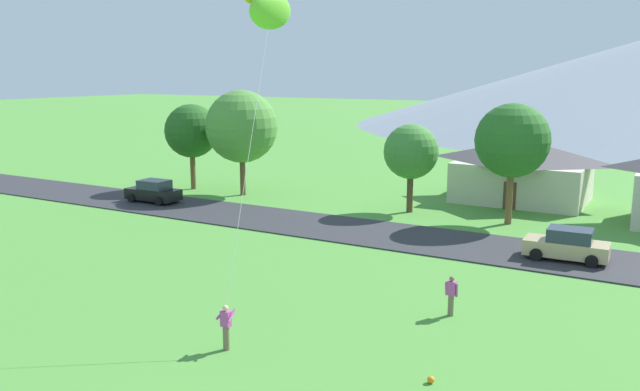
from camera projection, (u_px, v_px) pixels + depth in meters
road_strip at (469, 246)px, 36.86m from camera, size 160.00×6.23×0.08m
house_left_center at (523, 169)px, 49.45m from camera, size 10.14×7.97×4.71m
tree_near_left at (512, 141)px, 41.30m from camera, size 4.76×4.76×7.85m
tree_center at (242, 127)px, 51.18m from camera, size 5.74×5.74×8.39m
tree_right_of_center at (411, 152)px, 45.10m from camera, size 3.84×3.84×6.23m
tree_far_right at (192, 131)px, 53.99m from camera, size 4.46×4.46×7.15m
parked_car_tan_mid_west at (567, 245)px, 33.90m from camera, size 4.26×2.20×1.68m
parked_car_black_mid_east at (154, 192)px, 48.91m from camera, size 4.25×2.17×1.68m
kite_flyer_with_kite at (268, 21)px, 25.87m from camera, size 2.33×6.66×12.97m
watcher_person at (451, 295)px, 26.28m from camera, size 0.56×0.24×1.68m
soccer_ball at (431, 380)px, 20.69m from camera, size 0.24×0.24×0.24m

